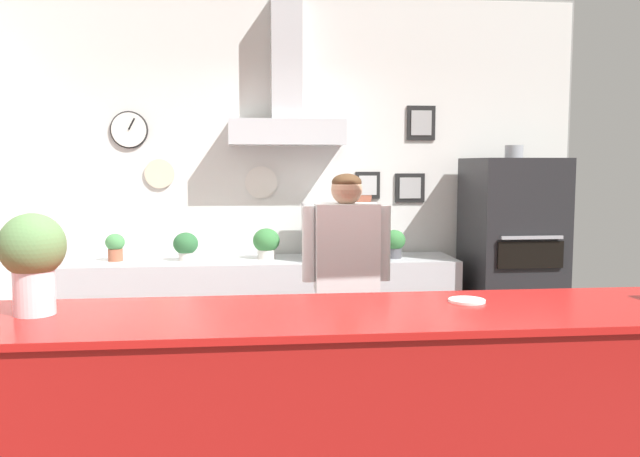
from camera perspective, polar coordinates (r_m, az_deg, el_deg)
back_wall_assembly at (r=5.29m, az=-4.89°, el=5.16°), size 5.23×2.67×3.01m
service_counter at (r=2.90m, az=-3.68°, el=-17.32°), size 4.51×0.75×1.04m
back_prep_counter at (r=5.19m, az=-4.84°, el=-7.72°), size 2.98×0.58×0.91m
pizza_oven at (r=5.41m, az=16.22°, el=-3.07°), size 0.67×0.74×1.79m
shop_worker at (r=4.05m, az=2.29°, el=-5.59°), size 0.54×0.23×1.59m
espresso_machine at (r=5.10m, az=1.69°, el=-0.31°), size 0.56×0.49×0.42m
potted_rosemary at (r=5.11m, az=-4.68°, el=-1.21°), size 0.21×0.21×0.24m
potted_oregano at (r=5.17m, az=6.44°, el=-1.21°), size 0.18×0.18×0.22m
potted_basil at (r=5.22m, az=-17.35°, el=-1.45°), size 0.15×0.15×0.21m
potted_sage at (r=5.10m, az=-11.57°, el=-1.42°), size 0.19×0.19×0.22m
basil_vase at (r=2.90m, az=-23.65°, el=-2.41°), size 0.26×0.26×0.41m
condiment_plate at (r=3.01m, az=12.63°, el=-6.12°), size 0.16×0.16×0.01m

